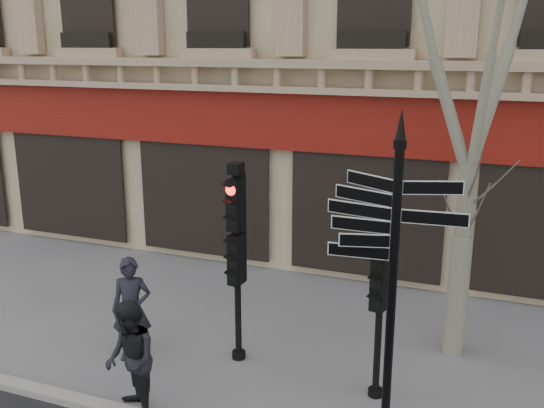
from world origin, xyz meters
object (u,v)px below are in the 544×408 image
Objects in this scene: fingerpost at (396,223)px; plane_tree at (482,7)px; pedestrian_b at (130,360)px; traffic_signal_secondary at (380,296)px; traffic_signal_main at (237,239)px; pedestrian_a at (132,309)px.

fingerpost is 0.55× the size of plane_tree.
traffic_signal_secondary is at bearing 71.89° from pedestrian_b.
fingerpost is at bearing -55.88° from traffic_signal_secondary.
pedestrian_b is (-3.20, -1.77, -0.77)m from traffic_signal_secondary.
traffic_signal_main is 2.20m from pedestrian_a.
traffic_signal_secondary reaches higher than pedestrian_b.
fingerpost is at bearing -14.28° from traffic_signal_main.
traffic_signal_secondary is at bearing 116.43° from fingerpost.
traffic_signal_main is 5.22m from plane_tree.
traffic_signal_main is 1.45× the size of traffic_signal_secondary.
fingerpost reaches higher than pedestrian_a.
plane_tree is at bearing 74.43° from traffic_signal_secondary.
fingerpost reaches higher than traffic_signal_main.
plane_tree reaches higher than traffic_signal_secondary.
pedestrian_a is at bearing 166.14° from pedestrian_b.
traffic_signal_main is (-2.74, 1.04, -0.86)m from fingerpost.
traffic_signal_secondary is 0.29× the size of plane_tree.
traffic_signal_secondary is at bearing -0.20° from traffic_signal_main.
pedestrian_b is (0.92, -1.41, -0.03)m from pedestrian_a.
fingerpost is at bearing -105.18° from plane_tree.
traffic_signal_secondary is 1.34× the size of pedestrian_b.
traffic_signal_main reaches higher than pedestrian_b.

